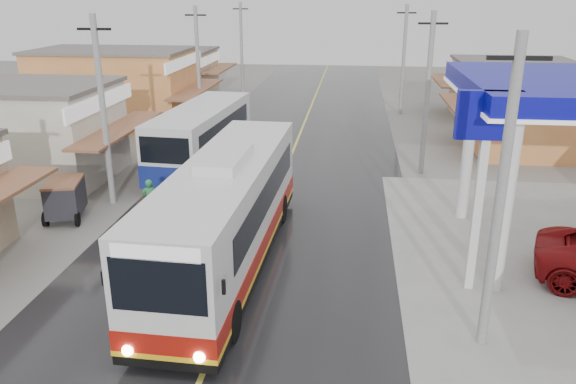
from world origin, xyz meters
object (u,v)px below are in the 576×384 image
second_bus (202,136)px  coach_bus (228,212)px  tricycle_near (65,197)px  cyclist (153,211)px

second_bus → coach_bus: bearing=-66.4°
coach_bus → second_bus: 11.29m
tricycle_near → coach_bus: bearing=-37.7°
coach_bus → second_bus: bearing=111.1°
cyclist → tricycle_near: cyclist is taller
second_bus → tricycle_near: 8.41m
second_bus → cyclist: size_ratio=4.94×
coach_bus → tricycle_near: 8.19m
second_bus → cyclist: second_bus is taller
cyclist → tricycle_near: size_ratio=0.89×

